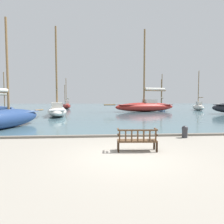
{
  "coord_description": "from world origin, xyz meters",
  "views": [
    {
      "loc": [
        -1.12,
        -7.23,
        2.12
      ],
      "look_at": [
        0.27,
        10.0,
        1.0
      ],
      "focal_mm": 32.0,
      "sensor_mm": 36.0,
      "label": 1
    }
  ],
  "objects": [
    {
      "name": "sailboat_far_port",
      "position": [
        7.02,
        24.92,
        1.05
      ],
      "size": [
        12.33,
        5.39,
        13.18
      ],
      "color": "maroon",
      "rests_on": "harbor_water"
    },
    {
      "name": "sailboat_outer_starboard",
      "position": [
        -5.84,
        17.47,
        0.87
      ],
      "size": [
        3.57,
        7.94,
        10.75
      ],
      "color": "silver",
      "rests_on": "harbor_water"
    },
    {
      "name": "park_bench",
      "position": [
        0.54,
        0.69,
        0.47
      ],
      "size": [
        1.63,
        0.62,
        0.92
      ],
      "color": "black",
      "rests_on": "ground"
    },
    {
      "name": "harbor_water",
      "position": [
        0.0,
        44.0,
        0.04
      ],
      "size": [
        100.0,
        80.0,
        0.08
      ],
      "primitive_type": "cube",
      "color": "#476670",
      "rests_on": "ground"
    },
    {
      "name": "ground_plane",
      "position": [
        0.0,
        0.0,
        0.0
      ],
      "size": [
        160.0,
        160.0,
        0.0
      ],
      "primitive_type": "plane",
      "color": "gray"
    },
    {
      "name": "quay_edge_kerb",
      "position": [
        0.0,
        3.85,
        0.06
      ],
      "size": [
        40.0,
        0.3,
        0.12
      ],
      "primitive_type": "cube",
      "color": "slate",
      "rests_on": "ground"
    },
    {
      "name": "sailboat_outer_port",
      "position": [
        -7.49,
        36.71,
        0.75
      ],
      "size": [
        3.09,
        5.76,
        6.57
      ],
      "color": "maroon",
      "rests_on": "harbor_water"
    },
    {
      "name": "sailboat_mid_starboard",
      "position": [
        13.45,
        35.97,
        0.76
      ],
      "size": [
        2.98,
        6.16,
        7.55
      ],
      "color": "navy",
      "rests_on": "harbor_water"
    },
    {
      "name": "sailboat_centre_channel",
      "position": [
        17.7,
        28.09,
        0.71
      ],
      "size": [
        2.3,
        5.35,
        7.23
      ],
      "color": "silver",
      "rests_on": "harbor_water"
    },
    {
      "name": "sailboat_distant_harbor",
      "position": [
        -7.39,
        7.38,
        0.82
      ],
      "size": [
        3.41,
        8.04,
        7.73
      ],
      "color": "navy",
      "rests_on": "harbor_water"
    },
    {
      "name": "mooring_bollard",
      "position": [
        3.74,
        3.27,
        0.37
      ],
      "size": [
        0.34,
        0.34,
        0.67
      ],
      "color": "#2D2D33",
      "rests_on": "ground"
    }
  ]
}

